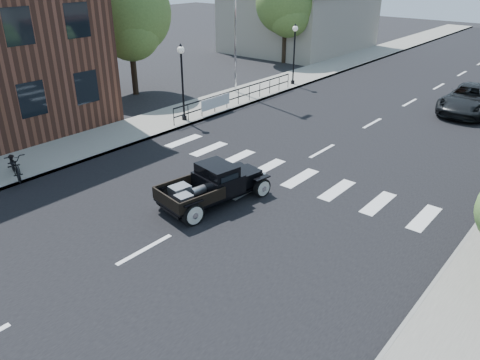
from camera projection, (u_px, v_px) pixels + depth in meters
The scene contains 14 objects.
ground at pixel (214, 211), 15.66m from camera, with size 120.00×120.00×0.00m, color black.
road at pixel (396, 110), 26.10m from camera, with size 14.00×80.00×0.02m, color black.
road_markings at pixel (354, 134), 22.62m from camera, with size 12.00×60.00×0.06m, color silver, non-canonical shape.
sidewalk_left at pixel (273, 85), 30.98m from camera, with size 3.00×80.00×0.15m, color gray.
low_building_left at pixel (300, 21), 42.74m from camera, with size 10.00×12.00×5.00m, color #9F9786.
railing at pixel (238, 95), 26.56m from camera, with size 0.08×10.00×1.00m, color black, non-canonical shape.
banner at pixel (216, 107), 25.21m from camera, with size 0.04×2.20×0.60m, color silver, non-canonical shape.
lamp_post_b at pixel (183, 83), 23.34m from camera, with size 0.36×0.36×3.83m, color black, non-canonical shape.
lamp_post_c at pixel (294, 54), 30.30m from camera, with size 0.36×0.36×3.83m, color black, non-canonical shape.
big_tree_near at pixel (130, 33), 27.74m from camera, with size 4.99×4.99×7.33m, color #4D6A2D, non-canonical shape.
big_tree_far at pixel (285, 18), 36.70m from camera, with size 4.74×4.74×6.97m, color #4D6A2D, non-canonical shape.
hotrod_pickup at pixel (213, 184), 15.92m from camera, with size 1.90×4.08×1.41m, color black, non-canonical shape.
second_car at pixel (471, 99), 25.45m from camera, with size 2.46×5.34×1.48m, color black.
motorcycle at pixel (14, 164), 17.55m from camera, with size 0.70×2.01×1.06m, color black.
Camera 1 is at (9.41, -10.01, 7.64)m, focal length 35.00 mm.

